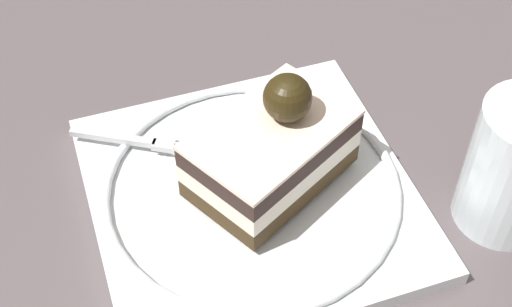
{
  "coord_description": "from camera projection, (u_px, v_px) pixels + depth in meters",
  "views": [
    {
      "loc": [
        -0.29,
        0.13,
        0.41
      ],
      "look_at": [
        0.01,
        -0.0,
        0.05
      ],
      "focal_mm": 51.37,
      "sensor_mm": 36.0,
      "label": 1
    }
  ],
  "objects": [
    {
      "name": "ground_plane",
      "position": [
        256.0,
        210.0,
        0.52
      ],
      "size": [
        2.4,
        2.4,
        0.0
      ],
      "primitive_type": "plane",
      "color": "#554B4E"
    },
    {
      "name": "dessert_plate",
      "position": [
        256.0,
        192.0,
        0.51
      ],
      "size": [
        0.24,
        0.24,
        0.02
      ],
      "color": "white",
      "rests_on": "ground_plane"
    },
    {
      "name": "fork",
      "position": [
        144.0,
        142.0,
        0.53
      ],
      "size": [
        0.07,
        0.09,
        0.0
      ],
      "color": "silver",
      "rests_on": "dessert_plate"
    },
    {
      "name": "cake_slice",
      "position": [
        272.0,
        149.0,
        0.49
      ],
      "size": [
        0.11,
        0.13,
        0.08
      ],
      "color": "#36250F",
      "rests_on": "dessert_plate"
    }
  ]
}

